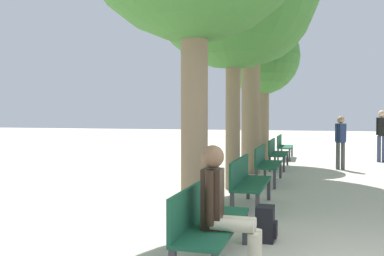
% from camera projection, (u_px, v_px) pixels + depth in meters
% --- Properties ---
extents(bench_row_0, '(0.48, 1.75, 0.87)m').
position_uv_depth(bench_row_0, '(206.00, 218.00, 4.61)').
color(bench_row_0, '#195138').
rests_on(bench_row_0, ground_plane).
extents(bench_row_1, '(0.48, 1.75, 0.87)m').
position_uv_depth(bench_row_1, '(247.00, 179.00, 7.39)').
color(bench_row_1, '#195138').
rests_on(bench_row_1, ground_plane).
extents(bench_row_2, '(0.48, 1.75, 0.87)m').
position_uv_depth(bench_row_2, '(265.00, 161.00, 10.16)').
color(bench_row_2, '#195138').
rests_on(bench_row_2, ground_plane).
extents(bench_row_3, '(0.48, 1.75, 0.87)m').
position_uv_depth(bench_row_3, '(276.00, 151.00, 12.93)').
color(bench_row_3, '#195138').
rests_on(bench_row_3, ground_plane).
extents(bench_row_4, '(0.48, 1.75, 0.87)m').
position_uv_depth(bench_row_4, '(283.00, 145.00, 15.71)').
color(bench_row_4, '#195138').
rests_on(bench_row_4, ground_plane).
extents(tree_row_2, '(3.43, 3.43, 6.43)m').
position_uv_depth(tree_row_2, '(251.00, 5.00, 11.76)').
color(tree_row_2, '#7A664C').
rests_on(tree_row_2, ground_plane).
extents(tree_row_3, '(2.50, 2.50, 4.81)m').
position_uv_depth(tree_row_3, '(262.00, 59.00, 14.21)').
color(tree_row_3, '#7A664C').
rests_on(tree_row_3, ground_plane).
extents(person_seated, '(0.62, 0.35, 1.32)m').
position_uv_depth(person_seated, '(224.00, 206.00, 4.35)').
color(person_seated, beige).
rests_on(person_seated, ground_plane).
extents(backpack, '(0.26, 0.28, 0.45)m').
position_uv_depth(backpack, '(266.00, 224.00, 5.48)').
color(backpack, black).
rests_on(backpack, ground_plane).
extents(pedestrian_near, '(0.36, 0.28, 1.77)m').
position_uv_depth(pedestrian_near, '(382.00, 132.00, 14.54)').
color(pedestrian_near, '#384260').
rests_on(pedestrian_near, ground_plane).
extents(pedestrian_far, '(0.32, 0.28, 1.58)m').
position_uv_depth(pedestrian_far, '(341.00, 139.00, 12.58)').
color(pedestrian_far, '#4C4C4C').
rests_on(pedestrian_far, ground_plane).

